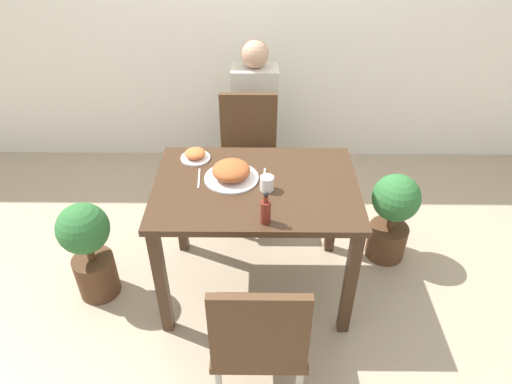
{
  "coord_description": "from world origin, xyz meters",
  "views": [
    {
      "loc": [
        0.02,
        -1.98,
        2.19
      ],
      "look_at": [
        0.0,
        0.0,
        0.73
      ],
      "focal_mm": 32.0,
      "sensor_mm": 36.0,
      "label": 1
    }
  ],
  "objects": [
    {
      "name": "chair_near",
      "position": [
        0.02,
        -0.76,
        0.51
      ],
      "size": [
        0.42,
        0.42,
        0.9
      ],
      "rotation": [
        0.0,
        0.0,
        3.14
      ],
      "color": "#4C331E",
      "rests_on": "ground_plane"
    },
    {
      "name": "wall_back",
      "position": [
        0.0,
        1.6,
        1.3
      ],
      "size": [
        8.0,
        0.05,
        2.6
      ],
      "color": "white",
      "rests_on": "ground_plane"
    },
    {
      "name": "person_figure",
      "position": [
        -0.02,
        1.17,
        0.58
      ],
      "size": [
        0.34,
        0.22,
        1.17
      ],
      "color": "#2D3347",
      "rests_on": "ground_plane"
    },
    {
      "name": "ground_plane",
      "position": [
        0.0,
        0.0,
        0.0
      ],
      "size": [
        16.0,
        16.0,
        0.0
      ],
      "primitive_type": "plane",
      "color": "tan"
    },
    {
      "name": "potted_plant_left",
      "position": [
        -0.97,
        -0.06,
        0.37
      ],
      "size": [
        0.29,
        0.29,
        0.66
      ],
      "color": "#51331E",
      "rests_on": "ground_plane"
    },
    {
      "name": "potted_plant_right",
      "position": [
        0.87,
        0.28,
        0.35
      ],
      "size": [
        0.3,
        0.3,
        0.63
      ],
      "color": "#51331E",
      "rests_on": "ground_plane"
    },
    {
      "name": "spoon_utensil",
      "position": [
        0.04,
        0.05,
        0.78
      ],
      "size": [
        0.02,
        0.2,
        0.0
      ],
      "rotation": [
        0.0,
        0.0,
        1.53
      ],
      "color": "silver",
      "rests_on": "dining_table"
    },
    {
      "name": "side_plate",
      "position": [
        -0.35,
        0.25,
        0.8
      ],
      "size": [
        0.17,
        0.17,
        0.06
      ],
      "color": "white",
      "rests_on": "dining_table"
    },
    {
      "name": "fork_utensil",
      "position": [
        -0.31,
        0.05,
        0.78
      ],
      "size": [
        0.02,
        0.18,
        0.0
      ],
      "rotation": [
        0.0,
        0.0,
        1.64
      ],
      "color": "silver",
      "rests_on": "dining_table"
    },
    {
      "name": "food_plate",
      "position": [
        -0.13,
        0.05,
        0.82
      ],
      "size": [
        0.29,
        0.29,
        0.1
      ],
      "color": "white",
      "rests_on": "dining_table"
    },
    {
      "name": "drink_cup",
      "position": [
        0.06,
        -0.04,
        0.82
      ],
      "size": [
        0.07,
        0.07,
        0.08
      ],
      "color": "white",
      "rests_on": "dining_table"
    },
    {
      "name": "dining_table",
      "position": [
        0.0,
        0.0,
        0.66
      ],
      "size": [
        1.1,
        0.76,
        0.78
      ],
      "color": "#3D2819",
      "rests_on": "ground_plane"
    },
    {
      "name": "chair_far",
      "position": [
        -0.06,
        0.77,
        0.51
      ],
      "size": [
        0.42,
        0.42,
        0.9
      ],
      "color": "#4C331E",
      "rests_on": "ground_plane"
    },
    {
      "name": "sauce_bottle",
      "position": [
        0.05,
        -0.31,
        0.85
      ],
      "size": [
        0.05,
        0.05,
        0.18
      ],
      "color": "maroon",
      "rests_on": "dining_table"
    }
  ]
}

